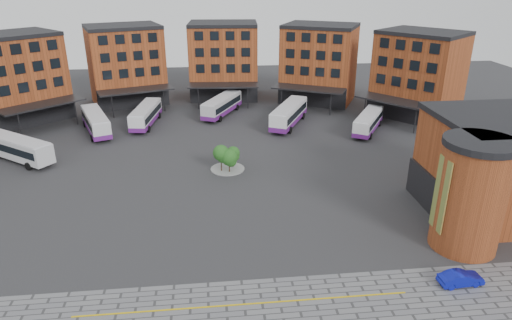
{
  "coord_description": "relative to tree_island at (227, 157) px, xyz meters",
  "views": [
    {
      "loc": [
        -0.13,
        -42.19,
        24.07
      ],
      "look_at": [
        4.99,
        5.25,
        4.0
      ],
      "focal_mm": 32.0,
      "sensor_mm": 36.0,
      "label": 1
    }
  ],
  "objects": [
    {
      "name": "bus_c",
      "position": [
        -12.51,
        20.26,
        -0.23
      ],
      "size": [
        4.26,
        11.7,
        3.22
      ],
      "rotation": [
        0.0,
        0.0,
        -0.15
      ],
      "color": "white",
      "rests_on": "ground"
    },
    {
      "name": "tree_island",
      "position": [
        0.0,
        0.0,
        0.0
      ],
      "size": [
        4.4,
        4.4,
        3.6
      ],
      "color": "gray",
      "rests_on": "ground"
    },
    {
      "name": "ground",
      "position": [
        -2.01,
        -11.5,
        -1.98
      ],
      "size": [
        160.0,
        160.0,
        0.0
      ],
      "primitive_type": "plane",
      "color": "#28282B",
      "rests_on": "ground"
    },
    {
      "name": "bus_e",
      "position": [
        11.05,
        17.61,
        -0.07
      ],
      "size": [
        8.15,
        12.46,
        3.52
      ],
      "rotation": [
        0.0,
        0.0,
        -0.46
      ],
      "color": "white",
      "rests_on": "ground"
    },
    {
      "name": "bus_f",
      "position": [
        23.04,
        13.06,
        -0.33
      ],
      "size": [
        7.79,
        10.54,
        3.05
      ],
      "rotation": [
        0.0,
        0.0,
        -0.55
      ],
      "color": "white",
      "rests_on": "ground"
    },
    {
      "name": "blue_car",
      "position": [
        17.88,
        -24.97,
        -1.37
      ],
      "size": [
        3.78,
        1.55,
        1.22
      ],
      "primitive_type": "imported",
      "rotation": [
        0.0,
        0.0,
        1.64
      ],
      "color": "#0C15A8",
      "rests_on": "ground"
    },
    {
      "name": "east_building",
      "position": [
        26.69,
        -14.56,
        3.31
      ],
      "size": [
        17.4,
        15.4,
        10.6
      ],
      "color": "#984621",
      "rests_on": "ground"
    },
    {
      "name": "main_building",
      "position": [
        -6.78,
        26.75,
        5.25
      ],
      "size": [
        94.14,
        42.48,
        14.6
      ],
      "color": "#984621",
      "rests_on": "ground"
    },
    {
      "name": "bus_a",
      "position": [
        -27.79,
        6.31,
        -0.02
      ],
      "size": [
        10.93,
        9.14,
        3.3
      ],
      "rotation": [
        0.0,
        0.0,
        0.93
      ],
      "color": "silver",
      "rests_on": "ground"
    },
    {
      "name": "bus_b",
      "position": [
        -19.9,
        17.1,
        -0.19
      ],
      "size": [
        6.74,
        11.92,
        3.31
      ],
      "rotation": [
        0.0,
        0.0,
        0.37
      ],
      "color": "silver",
      "rests_on": "ground"
    },
    {
      "name": "bus_d",
      "position": [
        0.25,
        24.48,
        -0.2
      ],
      "size": [
        7.64,
        11.61,
        3.28
      ],
      "rotation": [
        0.0,
        0.0,
        -0.47
      ],
      "color": "silver",
      "rests_on": "ground"
    },
    {
      "name": "yellow_line",
      "position": [
        -0.01,
        -25.5,
        -1.95
      ],
      "size": [
        26.0,
        0.15,
        0.02
      ],
      "primitive_type": "cube",
      "color": "gold",
      "rests_on": "paving_zone"
    }
  ]
}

